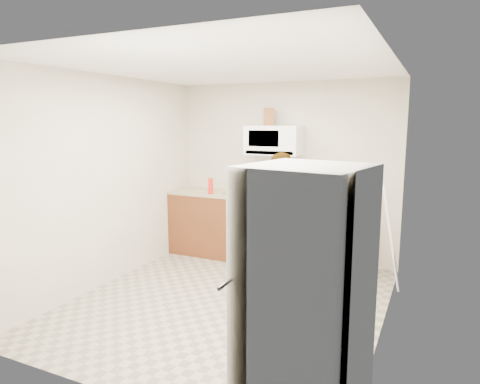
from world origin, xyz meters
The scene contains 20 objects.
floor centered at (0.00, 0.00, 0.00)m, with size 3.60×3.60×0.00m, color gray.
back_wall centered at (0.00, 1.79, 1.25)m, with size 3.20×0.02×2.50m, color beige.
right_wall centered at (1.59, 0.00, 1.25)m, with size 0.02×3.60×2.50m, color beige.
cabinet_left centered at (-1.04, 1.49, 0.45)m, with size 1.12×0.62×0.90m, color brown.
counter_left centered at (-1.04, 1.49, 0.92)m, with size 1.14×0.64×0.04m, color tan.
cabinet_right centered at (0.68, 1.49, 0.45)m, with size 0.80×0.62×0.90m, color brown.
counter_right centered at (0.68, 1.49, 0.92)m, with size 0.82×0.64×0.04m, color tan.
gas_range centered at (-0.10, 1.48, 0.49)m, with size 0.76×0.65×1.13m.
microwave centered at (-0.10, 1.61, 1.70)m, with size 0.76×0.38×0.40m, color white.
person centered at (0.31, 0.76, 0.81)m, with size 0.59×0.39×1.61m, color tan.
fridge centered at (1.28, -1.49, 0.85)m, with size 0.70×0.70×1.70m, color silver.
kettle centered at (0.65, 1.57, 1.03)m, with size 0.16×0.16×0.19m, color silver.
jug centered at (-0.18, 1.62, 2.02)m, with size 0.14×0.14×0.24m, color brown.
saucepan centered at (-0.30, 1.59, 1.02)m, with size 0.25×0.25×0.14m, color #B2B3B7.
tray centered at (0.00, 1.35, 0.96)m, with size 0.25×0.16×0.05m, color silver.
bottle_spray centered at (-0.94, 1.31, 1.05)m, with size 0.07×0.07×0.22m, color red.
bottle_hot_sauce centered at (-0.65, 1.33, 1.01)m, with size 0.05×0.05×0.15m, color #F2A81A.
bottle_green_cap centered at (-0.65, 1.30, 1.01)m, with size 0.05×0.05×0.16m, color #18883D.
pot_lid centered at (-0.71, 1.47, 0.94)m, with size 0.24×0.24×0.01m, color silver.
broom centered at (1.56, 1.00, 0.66)m, with size 0.03×0.03×1.31m, color white.
Camera 1 is at (1.99, -3.97, 1.96)m, focal length 32.00 mm.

